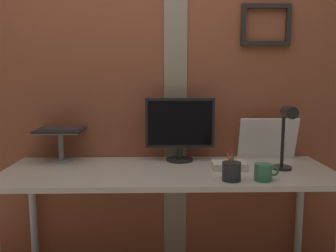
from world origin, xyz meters
TOP-DOWN VIEW (x-y plane):
  - brick_wall_back at (0.00, 0.41)m, footprint 3.05×0.16m
  - desk at (0.15, 0.00)m, footprint 1.98×0.68m
  - monitor at (0.23, 0.22)m, footprint 0.45×0.18m
  - laptop_stand at (-0.55, 0.23)m, footprint 0.28×0.22m
  - laptop at (-0.55, 0.29)m, footprint 0.30×0.29m
  - whiteboard_panel at (0.83, 0.26)m, footprint 0.39×0.09m
  - desk_lamp at (0.84, -0.05)m, footprint 0.12×0.20m
  - pen_cup at (0.48, -0.24)m, footprint 0.10×0.10m
  - coffee_mug at (0.66, -0.24)m, footprint 0.13×0.10m
  - paper_clutter_stack at (0.52, 0.00)m, footprint 0.20×0.14m

SIDE VIEW (x-z plane):
  - desk at x=0.15m, z-range 0.31..1.08m
  - paper_clutter_stack at x=0.52m, z-range 0.77..0.81m
  - coffee_mug at x=0.66m, z-range 0.77..0.86m
  - pen_cup at x=0.48m, z-range 0.74..0.91m
  - laptop_stand at x=-0.55m, z-range 0.81..1.01m
  - whiteboard_panel at x=0.83m, z-range 0.77..1.05m
  - monitor at x=0.23m, z-range 0.80..1.21m
  - desk_lamp at x=0.84m, z-range 0.82..1.21m
  - laptop at x=-0.55m, z-range 0.92..1.14m
  - brick_wall_back at x=0.00m, z-range 0.00..2.31m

